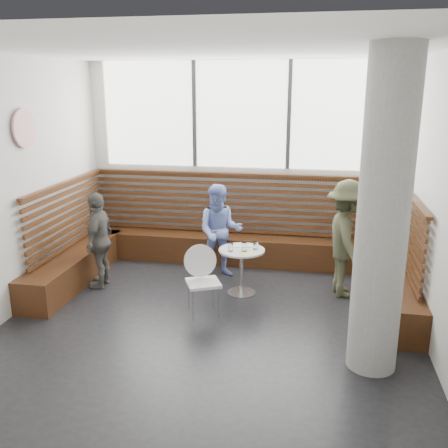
% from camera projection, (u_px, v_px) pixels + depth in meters
% --- Properties ---
extents(room, '(5.00, 5.00, 3.20)m').
position_uv_depth(room, '(208.00, 196.00, 5.68)').
color(room, silver).
rests_on(room, ground).
extents(booth, '(5.00, 2.50, 1.44)m').
position_uv_depth(booth, '(233.00, 248.00, 7.68)').
color(booth, '#3A1F0E').
rests_on(booth, ground).
extents(concrete_column, '(0.50, 0.50, 3.20)m').
position_uv_depth(concrete_column, '(383.00, 217.00, 4.79)').
color(concrete_column, gray).
rests_on(concrete_column, ground).
extents(wall_art, '(0.03, 0.50, 0.50)m').
position_uv_depth(wall_art, '(24.00, 128.00, 6.30)').
color(wall_art, white).
rests_on(wall_art, room).
extents(cafe_table, '(0.63, 0.63, 0.65)m').
position_uv_depth(cafe_table, '(242.00, 262.00, 6.89)').
color(cafe_table, silver).
rests_on(cafe_table, ground).
extents(cafe_chair, '(0.42, 0.41, 0.88)m').
position_uv_depth(cafe_chair, '(204.00, 275.00, 6.29)').
color(cafe_chair, white).
rests_on(cafe_chair, ground).
extents(adult_man, '(0.79, 1.14, 1.62)m').
position_uv_depth(adult_man, '(347.00, 239.00, 6.76)').
color(adult_man, '#41442D').
rests_on(adult_man, ground).
extents(child_back, '(0.76, 0.63, 1.42)m').
position_uv_depth(child_back, '(220.00, 231.00, 7.49)').
color(child_back, '#849AE5').
rests_on(child_back, ground).
extents(child_left, '(0.38, 0.83, 1.38)m').
position_uv_depth(child_left, '(99.00, 240.00, 7.11)').
color(child_left, '#5D5B54').
rests_on(child_left, ground).
extents(plate_near, '(0.19, 0.19, 0.01)m').
position_uv_depth(plate_near, '(237.00, 246.00, 6.97)').
color(plate_near, white).
rests_on(plate_near, cafe_table).
extents(plate_far, '(0.19, 0.19, 0.01)m').
position_uv_depth(plate_far, '(247.00, 245.00, 6.99)').
color(plate_far, white).
rests_on(plate_far, cafe_table).
extents(glass_left, '(0.07, 0.07, 0.11)m').
position_uv_depth(glass_left, '(231.00, 247.00, 6.75)').
color(glass_left, white).
rests_on(glass_left, cafe_table).
extents(glass_mid, '(0.08, 0.08, 0.12)m').
position_uv_depth(glass_mid, '(244.00, 247.00, 6.75)').
color(glass_mid, white).
rests_on(glass_mid, cafe_table).
extents(glass_right, '(0.07, 0.07, 0.11)m').
position_uv_depth(glass_right, '(255.00, 245.00, 6.84)').
color(glass_right, white).
rests_on(glass_right, cafe_table).
extents(menu_card, '(0.22, 0.19, 0.00)m').
position_uv_depth(menu_card, '(247.00, 254.00, 6.65)').
color(menu_card, '#A5C64C').
rests_on(menu_card, cafe_table).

